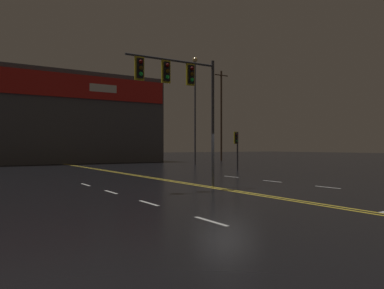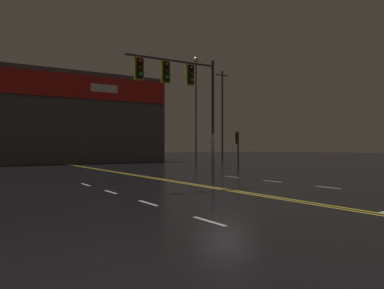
{
  "view_description": "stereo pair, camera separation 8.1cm",
  "coord_description": "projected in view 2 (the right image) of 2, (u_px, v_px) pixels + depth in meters",
  "views": [
    {
      "loc": [
        -10.03,
        -13.13,
        1.88
      ],
      "look_at": [
        0.0,
        2.75,
        2.0
      ],
      "focal_mm": 35.0,
      "sensor_mm": 36.0,
      "label": 1
    },
    {
      "loc": [
        -9.96,
        -13.17,
        1.88
      ],
      "look_at": [
        0.0,
        2.75,
        2.0
      ],
      "focal_mm": 35.0,
      "sensor_mm": 36.0,
      "label": 2
    }
  ],
  "objects": [
    {
      "name": "streetlight_median_approach",
      "position": [
        196.0,
        98.0,
        41.13
      ],
      "size": [
        0.56,
        0.56,
        11.77
      ],
      "color": "#59595E",
      "rests_on": "ground"
    },
    {
      "name": "building_backdrop",
      "position": [
        56.0,
        119.0,
        45.19
      ],
      "size": [
        24.5,
        10.23,
        10.47
      ],
      "color": "#4C4C51",
      "rests_on": "ground"
    },
    {
      "name": "road_markings",
      "position": [
        260.0,
        191.0,
        15.78
      ],
      "size": [
        13.62,
        60.0,
        0.01
      ],
      "color": "gold",
      "rests_on": "ground"
    },
    {
      "name": "utility_pole_row",
      "position": [
        61.0,
        106.0,
        40.13
      ],
      "size": [
        45.73,
        0.26,
        12.38
      ],
      "color": "#4C3828",
      "rests_on": "ground"
    },
    {
      "name": "traffic_signal_median",
      "position": [
        179.0,
        84.0,
        16.7
      ],
      "size": [
        4.49,
        0.36,
        5.97
      ],
      "color": "#38383D",
      "rests_on": "ground"
    },
    {
      "name": "ground_plane",
      "position": [
        225.0,
        190.0,
        16.43
      ],
      "size": [
        200.0,
        200.0,
        0.0
      ],
      "primitive_type": "plane",
      "color": "black"
    },
    {
      "name": "traffic_signal_corner_northeast",
      "position": [
        237.0,
        142.0,
        30.41
      ],
      "size": [
        0.42,
        0.36,
        3.12
      ],
      "color": "#38383D",
      "rests_on": "ground"
    }
  ]
}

